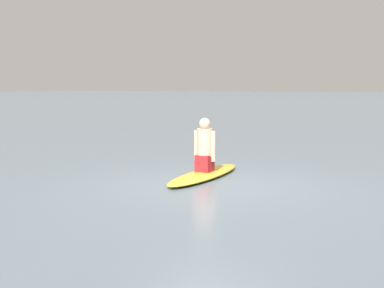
% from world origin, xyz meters
% --- Properties ---
extents(ground_plane, '(400.00, 400.00, 0.00)m').
position_xyz_m(ground_plane, '(0.00, 0.00, 0.00)').
color(ground_plane, slate).
extents(surfboard, '(2.82, 1.06, 0.11)m').
position_xyz_m(surfboard, '(0.57, 0.55, 0.06)').
color(surfboard, gold).
rests_on(surfboard, ground).
extents(person_paddler, '(0.37, 0.44, 0.99)m').
position_xyz_m(person_paddler, '(0.57, 0.55, 0.56)').
color(person_paddler, '#A51E23').
rests_on(person_paddler, surfboard).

